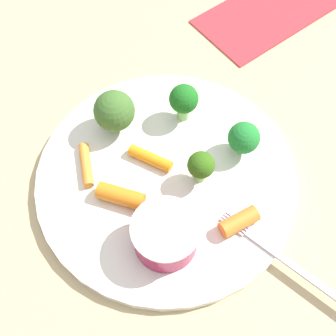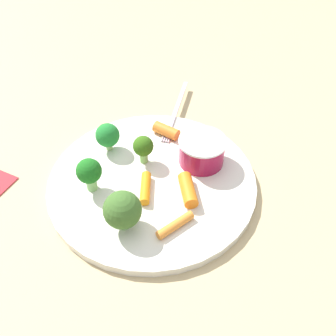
{
  "view_description": "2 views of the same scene",
  "coord_description": "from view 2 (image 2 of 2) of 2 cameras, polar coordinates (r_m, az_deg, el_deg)",
  "views": [
    {
      "loc": [
        -0.08,
        -0.22,
        0.43
      ],
      "look_at": [
        0.0,
        -0.0,
        0.03
      ],
      "focal_mm": 48.33,
      "sensor_mm": 36.0,
      "label": 1
    },
    {
      "loc": [
        -0.25,
        0.24,
        0.38
      ],
      "look_at": [
        -0.01,
        -0.02,
        0.03
      ],
      "focal_mm": 39.71,
      "sensor_mm": 36.0,
      "label": 2
    }
  ],
  "objects": [
    {
      "name": "carrot_stick_1",
      "position": [
        0.44,
        1.11,
        -8.73
      ],
      "size": [
        0.02,
        0.05,
        0.01
      ],
      "primitive_type": "cylinder",
      "rotation": [
        1.57,
        0.0,
        2.98
      ],
      "color": "orange",
      "rests_on": "plate"
    },
    {
      "name": "broccoli_floret_3",
      "position": [
        0.43,
        -7.01,
        -6.45
      ],
      "size": [
        0.05,
        0.05,
        0.05
      ],
      "color": "#8BB571",
      "rests_on": "plate"
    },
    {
      "name": "broccoli_floret_0",
      "position": [
        0.53,
        -9.55,
        4.77
      ],
      "size": [
        0.03,
        0.03,
        0.04
      ],
      "color": "#8EBD72",
      "rests_on": "plate"
    },
    {
      "name": "carrot_stick_2",
      "position": [
        0.47,
        3.07,
        -3.37
      ],
      "size": [
        0.05,
        0.04,
        0.02
      ],
      "primitive_type": "cylinder",
      "rotation": [
        1.57,
        0.0,
        4.04
      ],
      "color": "orange",
      "rests_on": "plate"
    },
    {
      "name": "broccoli_floret_1",
      "position": [
        0.5,
        -3.82,
        3.23
      ],
      "size": [
        0.03,
        0.03,
        0.04
      ],
      "color": "#80B95D",
      "rests_on": "plate"
    },
    {
      "name": "broccoli_floret_2",
      "position": [
        0.48,
        -12.01,
        -0.64
      ],
      "size": [
        0.03,
        0.03,
        0.05
      ],
      "color": "#89C671",
      "rests_on": "plate"
    },
    {
      "name": "sauce_cup",
      "position": [
        0.51,
        5.21,
        2.61
      ],
      "size": [
        0.07,
        0.07,
        0.04
      ],
      "color": "maroon",
      "rests_on": "plate"
    },
    {
      "name": "plate",
      "position": [
        0.5,
        -2.44,
        -2.04
      ],
      "size": [
        0.28,
        0.28,
        0.01
      ],
      "primitive_type": "cylinder",
      "color": "silver",
      "rests_on": "ground_plane"
    },
    {
      "name": "carrot_stick_0",
      "position": [
        0.48,
        -3.48,
        -3.09
      ],
      "size": [
        0.04,
        0.04,
        0.01
      ],
      "primitive_type": "cylinder",
      "rotation": [
        1.57,
        0.0,
        3.88
      ],
      "color": "orange",
      "rests_on": "plate"
    },
    {
      "name": "carrot_stick_3",
      "position": [
        0.56,
        -0.27,
        5.73
      ],
      "size": [
        0.04,
        0.02,
        0.02
      ],
      "primitive_type": "cylinder",
      "rotation": [
        1.57,
        0.0,
        4.86
      ],
      "color": "orange",
      "rests_on": "plate"
    },
    {
      "name": "fork",
      "position": [
        0.61,
        1.22,
        8.78
      ],
      "size": [
        0.09,
        0.15,
        0.0
      ],
      "color": "#BFADBD",
      "rests_on": "plate"
    },
    {
      "name": "ground_plane",
      "position": [
        0.51,
        -2.41,
        -2.5
      ],
      "size": [
        2.4,
        2.4,
        0.0
      ],
      "primitive_type": "plane",
      "color": "tan"
    }
  ]
}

